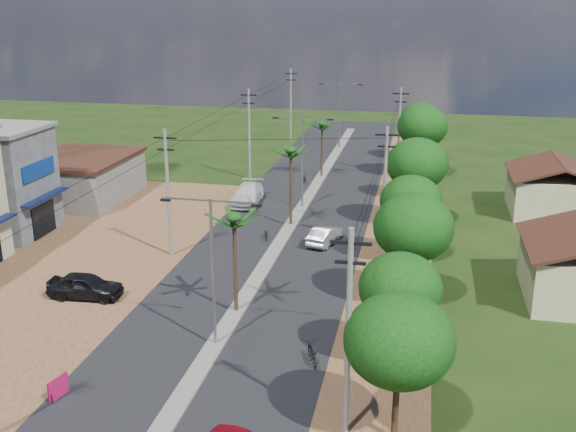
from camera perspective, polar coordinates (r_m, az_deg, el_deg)
name	(u,v)px	position (r m, az deg, el deg)	size (l,w,h in m)	color
ground	(216,346)	(35.85, -6.15, -10.90)	(160.00, 160.00, 0.00)	black
road	(277,247)	(49.05, -0.91, -2.67)	(12.00, 110.00, 0.04)	black
median	(286,233)	(51.79, -0.20, -1.47)	(1.00, 90.00, 0.18)	#605E56
dirt_lot_west	(38,267)	(48.48, -20.42, -4.10)	(18.00, 46.00, 0.04)	#53351C
dirt_shoulder_east	(395,256)	(48.06, 9.06, -3.35)	(5.00, 90.00, 0.03)	#53351C
low_shed	(72,177)	(63.96, -17.83, 3.16)	(10.40, 10.40, 3.95)	#605E56
house_east_far	(555,185)	(60.75, 21.65, 2.43)	(7.60, 7.50, 4.60)	tan
tree_east_a	(399,341)	(27.03, 9.40, -10.38)	(4.40, 4.40, 6.37)	black
tree_east_b	(400,288)	(32.60, 9.48, -6.03)	(4.00, 4.00, 5.83)	black
tree_east_c	(413,227)	(38.88, 10.57, -0.96)	(4.60, 4.60, 6.83)	black
tree_east_d	(411,202)	(45.72, 10.38, 1.20)	(4.20, 4.20, 6.13)	black
tree_east_e	(417,164)	(53.27, 10.88, 4.36)	(4.80, 4.80, 7.14)	black
tree_east_f	(414,157)	(61.34, 10.59, 4.97)	(3.80, 3.80, 5.52)	black
tree_east_g	(423,126)	(68.93, 11.32, 7.46)	(5.00, 5.00, 7.38)	black
tree_east_h	(420,119)	(76.91, 11.14, 8.06)	(4.40, 4.40, 6.52)	black
palm_median_near	(234,222)	(37.17, -4.59, -0.48)	(2.00, 2.00, 6.15)	black
palm_median_mid	(291,154)	(52.10, 0.24, 5.29)	(2.00, 2.00, 6.55)	black
palm_median_far	(322,126)	(67.69, 2.92, 7.61)	(2.00, 2.00, 5.85)	black
streetlight_near	(212,260)	(33.83, -6.41, -3.76)	(5.10, 0.18, 8.00)	gray
streetlight_mid	(302,154)	(57.13, 1.23, 5.26)	(5.10, 0.18, 8.00)	gray
streetlight_far	(340,110)	(81.45, 4.43, 8.96)	(5.10, 0.18, 8.00)	gray
utility_pole_w_b	(168,190)	(46.85, -10.13, 2.15)	(1.60, 0.24, 9.00)	#605E56
utility_pole_w_c	(249,132)	(67.25, -3.30, 7.10)	(1.60, 0.24, 9.00)	#605E56
utility_pole_w_d	(291,102)	(87.45, 0.23, 9.60)	(1.60, 0.24, 9.00)	#605E56
utility_pole_e_a	(348,330)	(27.01, 5.13, -9.58)	(1.60, 0.24, 9.00)	#605E56
utility_pole_e_b	(385,186)	(47.59, 8.19, 2.49)	(1.60, 0.24, 9.00)	#605E56
utility_pole_e_c	(399,130)	(69.05, 9.38, 7.18)	(1.60, 0.24, 9.00)	#605E56
car_silver_mid	(325,235)	(49.69, 3.15, -1.64)	(1.41, 4.04, 1.33)	gray
car_white_far	(248,194)	(59.64, -3.45, 1.83)	(2.30, 5.65, 1.64)	silver
car_parked_dark	(85,286)	(42.47, -16.77, -5.71)	(1.82, 4.51, 1.54)	black
moto_rider_east	(312,354)	(33.96, 2.05, -11.62)	(0.64, 1.82, 0.96)	black
moto_rider_west_a	(266,235)	(50.59, -1.87, -1.58)	(0.53, 1.53, 0.81)	black
moto_rider_west_b	(304,180)	(66.02, 1.38, 3.09)	(0.42, 1.47, 0.88)	black
roadside_sign	(58,388)	(32.93, -18.88, -13.60)	(0.35, 1.23, 1.03)	#B91150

